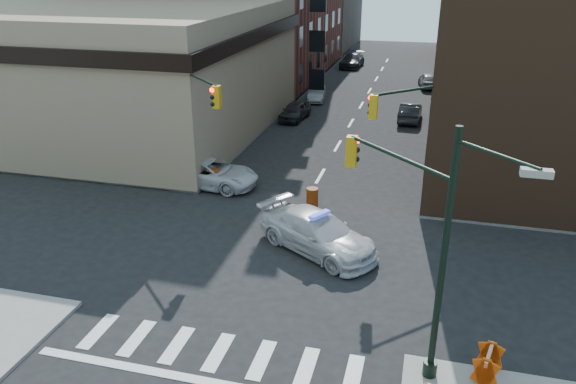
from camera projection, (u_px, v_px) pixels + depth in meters
The scene contains 25 objects.
ground at pixel (275, 255), 24.70m from camera, with size 140.00×140.00×0.00m, color black.
sidewalk_nw at pixel (150, 80), 59.25m from camera, with size 34.00×54.50×0.15m, color gray.
bank_building at pixel (115, 68), 41.64m from camera, with size 22.00×22.00×9.00m, color #8D765C.
commercial_row_ne at pixel (542, 37), 39.02m from camera, with size 14.00×34.00×14.00m, color #472D1C.
filler_ne at pixel (506, 9), 70.84m from camera, with size 16.00×16.00×12.00m, color #5C241D.
signal_pole_se at pixel (418, 233), 16.58m from camera, with size 5.40×5.27×8.00m.
signal_pole_nw at pixel (194, 119), 29.14m from camera, with size 3.58×3.67×8.00m.
signal_pole_ne at pixel (424, 136), 26.43m from camera, with size 3.67×3.58×8.00m.
tree_ne_near at pixel (454, 74), 44.79m from camera, with size 3.00×3.00×4.85m.
tree_ne_far at pixel (453, 58), 51.92m from camera, with size 3.00×3.00×4.85m.
police_car at pixel (318, 233), 24.80m from camera, with size 2.41×5.93×1.72m, color silver.
pickup at pixel (210, 173), 31.91m from camera, with size 2.58×5.59×1.55m, color silver.
parked_car_wnear at pixel (295, 111), 45.01m from camera, with size 1.69×4.21×1.43m, color black.
parked_car_wfar at pixel (317, 94), 50.96m from camera, with size 1.39×3.98×1.31m, color gray.
parked_car_wdeep at pixel (352, 60), 66.54m from camera, with size 2.26×5.56×1.61m, color black.
parked_car_enear at pixel (410, 112), 44.62m from camera, with size 1.55×4.44×1.46m, color black.
parked_car_efar at pixel (429, 80), 56.13m from camera, with size 1.76×4.38×1.49m, color gray.
pedestrian_a at pixel (149, 162), 32.70m from camera, with size 0.70×0.46×1.91m, color black.
pedestrian_b at pixel (147, 148), 35.22m from camera, with size 0.90×0.70×1.85m, color black.
pedestrian_c at pixel (107, 152), 34.34m from camera, with size 1.13×0.47×1.94m, color black.
barrel_road at pixel (312, 198), 29.19m from camera, with size 0.61×0.61×1.09m, color orange.
barrel_bank at pixel (214, 180), 31.55m from camera, with size 0.63×0.63×1.13m, color red.
barricade_se_a at pixel (488, 364), 17.21m from camera, with size 1.21×0.61×0.91m, color red, non-canonical shape.
barricade_nw_a at pixel (144, 175), 32.13m from camera, with size 1.26×0.63×0.95m, color #E05B0A, non-canonical shape.
barricade_nw_b at pixel (121, 171), 32.67m from camera, with size 1.25×0.63×0.94m, color #E74E0A, non-canonical shape.
Camera 1 is at (6.06, -20.83, 12.14)m, focal length 35.00 mm.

